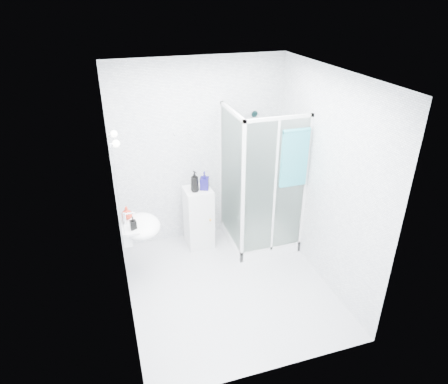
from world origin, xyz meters
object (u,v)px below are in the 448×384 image
object	(u,v)px
wall_basin	(139,227)
storage_cabinet	(199,217)
soap_dispenser_black	(133,223)
soap_dispenser_orange	(127,213)
hand_towel	(295,157)
shampoo_bottle_b	(204,181)
shower_enclosure	(257,217)
shampoo_bottle_a	(195,181)

from	to	relation	value
wall_basin	storage_cabinet	world-z (taller)	wall_basin
storage_cabinet	soap_dispenser_black	distance (m)	1.28
storage_cabinet	soap_dispenser_black	xyz separation A→B (m)	(-0.94, -0.71, 0.50)
storage_cabinet	soap_dispenser_orange	xyz separation A→B (m)	(-0.99, -0.46, 0.50)
storage_cabinet	hand_towel	xyz separation A→B (m)	(1.08, -0.65, 1.05)
hand_towel	soap_dispenser_orange	distance (m)	2.15
wall_basin	hand_towel	xyz separation A→B (m)	(1.95, -0.09, 0.69)
shampoo_bottle_b	hand_towel	bearing A→B (deg)	-32.80
shower_enclosure	soap_dispenser_orange	world-z (taller)	shower_enclosure
shower_enclosure	soap_dispenser_orange	bearing A→B (deg)	-173.43
shower_enclosure	hand_towel	bearing A→B (deg)	-53.44
shower_enclosure	wall_basin	xyz separation A→B (m)	(-1.66, -0.32, 0.35)
shower_enclosure	soap_dispenser_orange	xyz separation A→B (m)	(-1.77, -0.20, 0.50)
shower_enclosure	hand_towel	size ratio (longest dim) A/B	2.65
shower_enclosure	shampoo_bottle_a	size ratio (longest dim) A/B	6.78
hand_towel	shampoo_bottle_b	world-z (taller)	hand_towel
wall_basin	soap_dispenser_orange	xyz separation A→B (m)	(-0.12, 0.11, 0.15)
storage_cabinet	shampoo_bottle_b	distance (m)	0.58
shampoo_bottle_a	shampoo_bottle_b	world-z (taller)	shampoo_bottle_a
wall_basin	shampoo_bottle_a	distance (m)	1.01
soap_dispenser_orange	soap_dispenser_black	bearing A→B (deg)	-79.31
wall_basin	shower_enclosure	bearing A→B (deg)	10.81
soap_dispenser_orange	soap_dispenser_black	size ratio (longest dim) A/B	1.04
wall_basin	shampoo_bottle_a	xyz separation A→B (m)	(0.82, 0.53, 0.24)
soap_dispenser_orange	soap_dispenser_black	xyz separation A→B (m)	(0.05, -0.25, -0.00)
storage_cabinet	shampoo_bottle_b	size ratio (longest dim) A/B	3.49
soap_dispenser_orange	storage_cabinet	bearing A→B (deg)	24.74
shower_enclosure	shampoo_bottle_b	xyz separation A→B (m)	(-0.69, 0.24, 0.57)
hand_towel	soap_dispenser_black	world-z (taller)	hand_towel
shower_enclosure	soap_dispenser_orange	distance (m)	1.85
shampoo_bottle_a	soap_dispenser_orange	size ratio (longest dim) A/B	1.79
shower_enclosure	shampoo_bottle_a	world-z (taller)	shower_enclosure
shower_enclosure	wall_basin	distance (m)	1.72
storage_cabinet	soap_dispenser_black	world-z (taller)	soap_dispenser_black
storage_cabinet	wall_basin	bearing A→B (deg)	-149.07
shower_enclosure	shampoo_bottle_a	distance (m)	1.04
shower_enclosure	wall_basin	bearing A→B (deg)	-169.19
soap_dispenser_orange	shower_enclosure	bearing A→B (deg)	6.57
storage_cabinet	soap_dispenser_orange	bearing A→B (deg)	-157.41
storage_cabinet	shampoo_bottle_a	bearing A→B (deg)	-141.54
hand_towel	soap_dispenser_black	xyz separation A→B (m)	(-2.02, -0.06, -0.55)
storage_cabinet	shampoo_bottle_a	size ratio (longest dim) A/B	3.01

